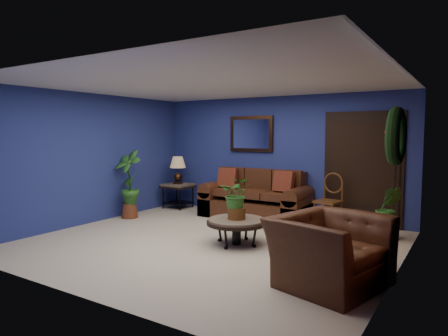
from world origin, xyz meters
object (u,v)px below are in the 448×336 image
Objects in this scene: sofa at (257,202)px; table_lamp at (178,167)px; side_chair at (330,196)px; coffee_table at (237,223)px; armchair at (330,251)px; end_table at (178,189)px.

table_lamp reaches higher than sofa.
table_lamp is at bearing -167.95° from side_chair.
side_chair is (0.86, 1.99, 0.22)m from coffee_table.
sofa is at bearing -167.64° from side_chair.
table_lamp is 3.58m from side_chair.
table_lamp is (-2.04, -0.03, 0.63)m from sofa.
coffee_table is at bearing -35.33° from table_lamp.
armchair is (0.89, -2.86, -0.17)m from side_chair.
sofa is 3.62× the size of table_lamp.
end_table is (-2.70, 1.92, 0.09)m from coffee_table.
side_chair reaches higher than coffee_table.
coffee_table is 2.18m from side_chair.
armchair is at bearing -32.09° from table_lamp.
side_chair is at bearing 32.47° from armchair.
end_table is at bearing -167.95° from side_chair.
coffee_table is 0.77× the size of armchair.
armchair reaches higher than coffee_table.
table_lamp reaches higher than side_chair.
table_lamp is at bearing -179.06° from sofa.
side_chair is (3.56, 0.07, 0.13)m from end_table.
side_chair is 0.82× the size of armchair.
coffee_table is 0.94× the size of side_chair.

